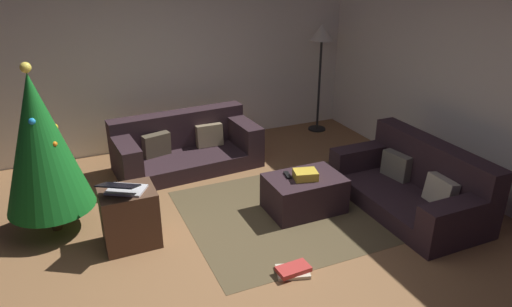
{
  "coord_description": "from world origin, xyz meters",
  "views": [
    {
      "loc": [
        -1.22,
        -3.37,
        2.64
      ],
      "look_at": [
        0.55,
        0.64,
        0.75
      ],
      "focal_mm": 32.51,
      "sensor_mm": 36.0,
      "label": 1
    }
  ],
  "objects_px": {
    "laptop": "(123,188)",
    "corner_lamp": "(322,41)",
    "book_stack": "(293,270)",
    "christmas_tree": "(41,143)",
    "side_table": "(130,217)",
    "ottoman": "(304,193)",
    "gift_box": "(305,175)",
    "tv_remote": "(288,175)",
    "couch_left": "(185,147)",
    "couch_right": "(415,185)"
  },
  "relations": [
    {
      "from": "laptop",
      "to": "corner_lamp",
      "type": "distance_m",
      "value": 4.05
    },
    {
      "from": "book_stack",
      "to": "laptop",
      "type": "bearing_deg",
      "value": 140.62
    },
    {
      "from": "christmas_tree",
      "to": "book_stack",
      "type": "bearing_deg",
      "value": -40.96
    },
    {
      "from": "side_table",
      "to": "laptop",
      "type": "distance_m",
      "value": 0.35
    },
    {
      "from": "ottoman",
      "to": "gift_box",
      "type": "bearing_deg",
      "value": -114.51
    },
    {
      "from": "ottoman",
      "to": "corner_lamp",
      "type": "relative_size",
      "value": 0.49
    },
    {
      "from": "tv_remote",
      "to": "corner_lamp",
      "type": "bearing_deg",
      "value": 62.52
    },
    {
      "from": "tv_remote",
      "to": "laptop",
      "type": "relative_size",
      "value": 0.31
    },
    {
      "from": "christmas_tree",
      "to": "corner_lamp",
      "type": "distance_m",
      "value": 4.31
    },
    {
      "from": "couch_left",
      "to": "ottoman",
      "type": "bearing_deg",
      "value": 113.72
    },
    {
      "from": "couch_left",
      "to": "ottoman",
      "type": "distance_m",
      "value": 1.91
    },
    {
      "from": "gift_box",
      "to": "book_stack",
      "type": "bearing_deg",
      "value": -124.14
    },
    {
      "from": "couch_right",
      "to": "laptop",
      "type": "relative_size",
      "value": 3.46
    },
    {
      "from": "laptop",
      "to": "book_stack",
      "type": "height_order",
      "value": "laptop"
    },
    {
      "from": "couch_right",
      "to": "book_stack",
      "type": "distance_m",
      "value": 1.9
    },
    {
      "from": "gift_box",
      "to": "side_table",
      "type": "height_order",
      "value": "side_table"
    },
    {
      "from": "ottoman",
      "to": "laptop",
      "type": "bearing_deg",
      "value": 177.95
    },
    {
      "from": "couch_left",
      "to": "gift_box",
      "type": "bearing_deg",
      "value": 112.77
    },
    {
      "from": "ottoman",
      "to": "book_stack",
      "type": "xyz_separation_m",
      "value": [
        -0.65,
        -0.97,
        -0.16
      ]
    },
    {
      "from": "christmas_tree",
      "to": "book_stack",
      "type": "xyz_separation_m",
      "value": [
        1.9,
        -1.65,
        -0.93
      ]
    },
    {
      "from": "gift_box",
      "to": "christmas_tree",
      "type": "relative_size",
      "value": 0.14
    },
    {
      "from": "christmas_tree",
      "to": "corner_lamp",
      "type": "height_order",
      "value": "christmas_tree"
    },
    {
      "from": "ottoman",
      "to": "book_stack",
      "type": "height_order",
      "value": "ottoman"
    },
    {
      "from": "tv_remote",
      "to": "corner_lamp",
      "type": "xyz_separation_m",
      "value": [
        1.63,
        2.07,
        1.02
      ]
    },
    {
      "from": "ottoman",
      "to": "side_table",
      "type": "relative_size",
      "value": 1.42
    },
    {
      "from": "gift_box",
      "to": "side_table",
      "type": "relative_size",
      "value": 0.42
    },
    {
      "from": "gift_box",
      "to": "laptop",
      "type": "distance_m",
      "value": 1.9
    },
    {
      "from": "couch_right",
      "to": "side_table",
      "type": "bearing_deg",
      "value": 79.72
    },
    {
      "from": "gift_box",
      "to": "tv_remote",
      "type": "relative_size",
      "value": 1.54
    },
    {
      "from": "side_table",
      "to": "couch_right",
      "type": "bearing_deg",
      "value": -10.28
    },
    {
      "from": "couch_right",
      "to": "ottoman",
      "type": "bearing_deg",
      "value": 69.54
    },
    {
      "from": "tv_remote",
      "to": "christmas_tree",
      "type": "bearing_deg",
      "value": 176.82
    },
    {
      "from": "side_table",
      "to": "book_stack",
      "type": "relative_size",
      "value": 1.71
    },
    {
      "from": "couch_left",
      "to": "couch_right",
      "type": "height_order",
      "value": "couch_right"
    },
    {
      "from": "side_table",
      "to": "corner_lamp",
      "type": "xyz_separation_m",
      "value": [
        3.34,
        2.06,
        1.14
      ]
    },
    {
      "from": "tv_remote",
      "to": "side_table",
      "type": "xyz_separation_m",
      "value": [
        -1.72,
        0.02,
        -0.12
      ]
    },
    {
      "from": "couch_left",
      "to": "gift_box",
      "type": "distance_m",
      "value": 1.94
    },
    {
      "from": "ottoman",
      "to": "corner_lamp",
      "type": "height_order",
      "value": "corner_lamp"
    },
    {
      "from": "gift_box",
      "to": "book_stack",
      "type": "xyz_separation_m",
      "value": [
        -0.63,
        -0.93,
        -0.41
      ]
    },
    {
      "from": "couch_left",
      "to": "book_stack",
      "type": "height_order",
      "value": "couch_left"
    },
    {
      "from": "couch_right",
      "to": "side_table",
      "type": "height_order",
      "value": "couch_right"
    },
    {
      "from": "couch_right",
      "to": "corner_lamp",
      "type": "xyz_separation_m",
      "value": [
        0.3,
        2.61,
        1.16
      ]
    },
    {
      "from": "ottoman",
      "to": "tv_remote",
      "type": "xyz_separation_m",
      "value": [
        -0.16,
        0.1,
        0.21
      ]
    },
    {
      "from": "christmas_tree",
      "to": "book_stack",
      "type": "relative_size",
      "value": 5.14
    },
    {
      "from": "book_stack",
      "to": "couch_right",
      "type": "bearing_deg",
      "value": 16.36
    },
    {
      "from": "couch_left",
      "to": "ottoman",
      "type": "xyz_separation_m",
      "value": [
        0.88,
        -1.69,
        -0.07
      ]
    },
    {
      "from": "couch_left",
      "to": "tv_remote",
      "type": "bearing_deg",
      "value": 110.58
    },
    {
      "from": "tv_remote",
      "to": "christmas_tree",
      "type": "xyz_separation_m",
      "value": [
        -2.39,
        0.59,
        0.55
      ]
    },
    {
      "from": "couch_right",
      "to": "corner_lamp",
      "type": "height_order",
      "value": "corner_lamp"
    },
    {
      "from": "christmas_tree",
      "to": "book_stack",
      "type": "distance_m",
      "value": 2.69
    }
  ]
}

